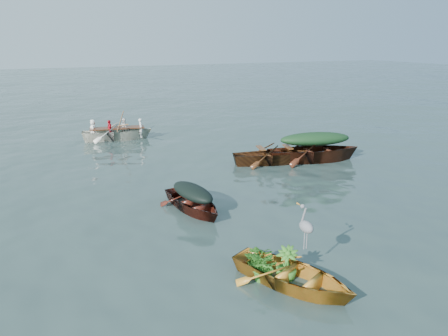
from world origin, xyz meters
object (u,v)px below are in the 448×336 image
at_px(yellow_dinghy, 292,286).
at_px(rowed_boat, 118,140).
at_px(green_tarp_boat, 314,161).
at_px(heron, 306,234).
at_px(dark_covered_boat, 193,210).
at_px(open_wooden_boat, 274,163).

bearing_deg(yellow_dinghy, rowed_boat, 65.30).
relative_size(green_tarp_boat, heron, 5.57).
height_order(yellow_dinghy, heron, heron).
height_order(green_tarp_boat, rowed_boat, green_tarp_boat).
relative_size(dark_covered_boat, heron, 3.60).
bearing_deg(heron, rowed_boat, 67.24).
xyz_separation_m(green_tarp_boat, open_wooden_boat, (-1.59, 0.40, 0.00)).
height_order(yellow_dinghy, green_tarp_boat, green_tarp_boat).
bearing_deg(yellow_dinghy, dark_covered_boat, 68.24).
bearing_deg(heron, dark_covered_boat, 74.86).
distance_m(dark_covered_boat, open_wooden_boat, 5.60).
xyz_separation_m(yellow_dinghy, rowed_boat, (-0.29, 14.39, 0.00)).
xyz_separation_m(rowed_boat, heron, (0.76, -14.11, 0.89)).
xyz_separation_m(yellow_dinghy, heron, (0.47, 0.28, 0.89)).
bearing_deg(dark_covered_boat, rowed_boat, 80.72).
bearing_deg(heron, green_tarp_boat, 26.38).
relative_size(open_wooden_boat, heron, 4.82).
relative_size(open_wooden_boat, rowed_boat, 0.97).
relative_size(green_tarp_boat, open_wooden_boat, 1.16).
xyz_separation_m(open_wooden_boat, rowed_boat, (-4.57, 6.73, 0.00)).
distance_m(dark_covered_boat, green_tarp_boat, 6.79).
distance_m(yellow_dinghy, open_wooden_boat, 8.77).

